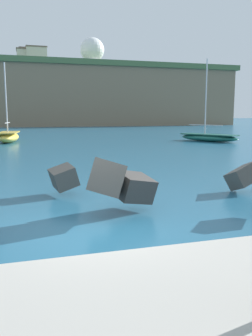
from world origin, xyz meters
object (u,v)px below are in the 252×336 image
(boat_near_centre, at_px, (209,137))
(radar_dome, at_px, (92,54))
(station_building_west, at_px, (37,57))
(boat_near_left, at_px, (8,137))
(station_building_annex, at_px, (30,59))
(station_building_east, at_px, (27,58))

(boat_near_centre, height_order, radar_dome, radar_dome)
(radar_dome, bearing_deg, station_building_west, -152.48)
(boat_near_centre, relative_size, station_building_west, 1.57)
(boat_near_left, xyz_separation_m, station_building_annex, (4.09, 65.30, 16.67))
(station_building_annex, bearing_deg, station_building_east, -98.43)
(boat_near_centre, distance_m, radar_dome, 72.92)
(boat_near_centre, bearing_deg, station_building_east, 104.30)
(station_building_west, relative_size, station_building_annex, 0.92)
(station_building_west, distance_m, station_building_east, 2.62)
(boat_near_centre, distance_m, station_building_annex, 73.18)
(radar_dome, bearing_deg, boat_near_centre, -91.72)
(station_building_west, bearing_deg, boat_near_left, -95.46)
(radar_dome, relative_size, station_building_west, 1.88)
(boat_near_centre, height_order, station_building_west, station_building_west)
(station_building_west, bearing_deg, boat_near_centre, -77.57)
(station_building_annex, bearing_deg, boat_near_centre, -77.74)
(radar_dome, height_order, station_building_west, radar_dome)
(boat_near_left, relative_size, station_building_annex, 1.32)
(boat_near_centre, xyz_separation_m, station_building_west, (-13.69, 62.10, 16.40))
(boat_near_left, distance_m, station_building_annex, 67.52)
(station_building_east, bearing_deg, boat_near_centre, -75.70)
(radar_dome, distance_m, station_building_annex, 17.41)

